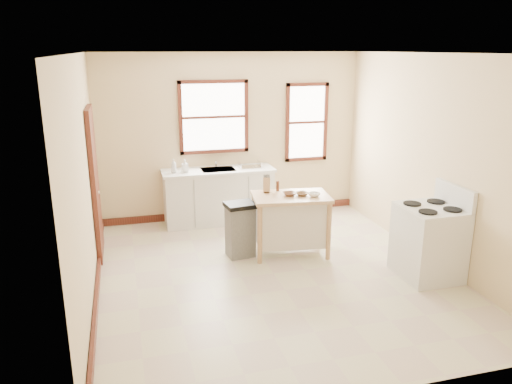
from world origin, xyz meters
TOP-DOWN VIEW (x-y plane):
  - floor at (0.00, 0.00)m, footprint 5.00×5.00m
  - ceiling at (0.00, 0.00)m, footprint 5.00×5.00m
  - wall_back at (0.00, 2.50)m, footprint 4.50×0.04m
  - wall_left at (-2.25, 0.00)m, footprint 0.04×5.00m
  - wall_right at (2.25, 0.00)m, footprint 0.04×5.00m
  - window_main at (-0.30, 2.48)m, footprint 1.17×0.06m
  - window_side at (1.35, 2.48)m, footprint 0.77×0.06m
  - door_left at (-2.21, 1.30)m, footprint 0.06×0.90m
  - baseboard_back at (0.00, 2.47)m, footprint 4.50×0.04m
  - baseboard_left at (-2.22, 0.00)m, footprint 0.04×5.00m
  - sink_counter at (-0.30, 2.20)m, footprint 1.86×0.62m
  - faucet at (-0.30, 2.38)m, footprint 0.03×0.03m
  - soap_bottle_a at (-1.03, 2.15)m, footprint 0.09×0.10m
  - soap_bottle_b at (-0.85, 2.14)m, footprint 0.10×0.10m
  - dish_rack at (0.23, 2.17)m, footprint 0.43×0.37m
  - kitchen_island at (0.43, 0.59)m, footprint 1.14×0.81m
  - knife_block at (0.14, 0.84)m, footprint 0.12×0.12m
  - pepper_grinder at (0.31, 0.85)m, footprint 0.04×0.04m
  - bowl_a at (0.40, 0.59)m, footprint 0.20×0.20m
  - bowl_b at (0.58, 0.55)m, footprint 0.22×0.22m
  - bowl_c at (0.72, 0.46)m, footprint 0.23×0.23m
  - trash_bin at (-0.28, 0.69)m, footprint 0.44×0.39m
  - gas_stove at (1.89, -0.57)m, footprint 0.75×0.76m

SIDE VIEW (x-z plane):
  - floor at x=0.00m, z-range 0.00..0.00m
  - baseboard_back at x=0.00m, z-range 0.00..0.12m
  - baseboard_left at x=-2.22m, z-range 0.00..0.12m
  - trash_bin at x=-0.28m, z-range 0.00..0.79m
  - kitchen_island at x=0.43m, z-range 0.00..0.87m
  - sink_counter at x=-0.30m, z-range 0.00..0.92m
  - gas_stove at x=1.89m, z-range 0.00..1.21m
  - bowl_b at x=0.58m, z-range 0.87..0.92m
  - bowl_a at x=0.40m, z-range 0.87..0.92m
  - bowl_c at x=0.72m, z-range 0.87..0.92m
  - pepper_grinder at x=0.31m, z-range 0.87..1.02m
  - dish_rack at x=0.23m, z-range 0.92..1.01m
  - knife_block at x=0.14m, z-range 0.87..1.07m
  - soap_bottle_b at x=-0.85m, z-range 0.92..1.13m
  - faucet at x=-0.30m, z-range 0.92..1.14m
  - soap_bottle_a at x=-1.03m, z-range 0.92..1.15m
  - door_left at x=-2.21m, z-range 0.00..2.10m
  - wall_back at x=0.00m, z-range 0.00..2.80m
  - wall_left at x=-2.25m, z-range 0.00..2.80m
  - wall_right at x=2.25m, z-range 0.00..2.80m
  - window_side at x=1.35m, z-range 0.92..2.29m
  - window_main at x=-0.30m, z-range 1.14..2.36m
  - ceiling at x=0.00m, z-range 2.80..2.80m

